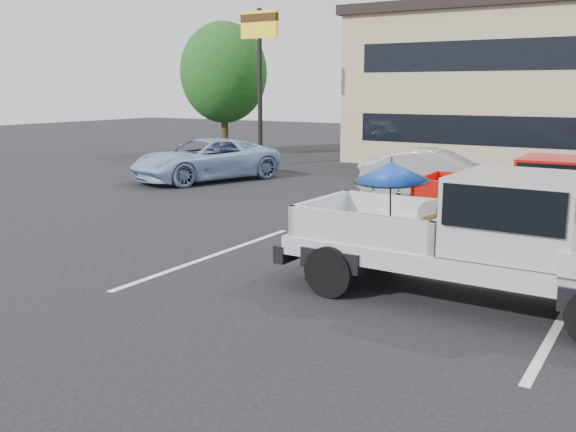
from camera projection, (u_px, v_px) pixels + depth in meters
name	position (u px, v px, depth m)	size (l,w,h in m)	color
ground	(297.00, 319.00, 8.52)	(90.00, 90.00, 0.00)	black
stripe_left	(212.00, 256.00, 11.73)	(0.12, 5.00, 0.01)	silver
stripe_right	(564.00, 315.00, 8.66)	(0.12, 5.00, 0.01)	silver
motel_sign	(260.00, 45.00, 24.45)	(1.60, 0.22, 6.00)	black
tree_left	(224.00, 73.00, 29.19)	(3.96, 3.96, 6.02)	#332114
silver_pickup	(501.00, 233.00, 8.86)	(5.74, 2.24, 2.06)	black
red_pickup	(550.00, 195.00, 12.89)	(5.07, 1.91, 1.67)	black
silver_sedan	(437.00, 175.00, 17.58)	(1.46, 4.18, 1.38)	#9E9FA5
blue_suv	(205.00, 160.00, 21.32)	(2.30, 5.00, 1.39)	#8AA4CE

